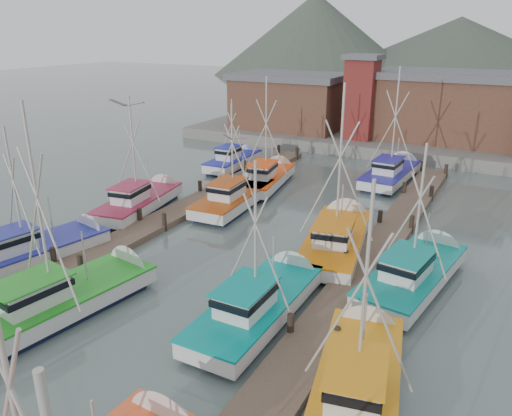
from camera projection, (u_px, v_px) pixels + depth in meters
The scene contains 21 objects.
ground at pixel (198, 286), 25.18m from camera, with size 260.00×260.00×0.00m, color #4A5957.
dock_left at pixel (143, 230), 31.56m from camera, with size 2.30×46.00×1.50m.
dock_right at pixel (357, 280), 25.36m from camera, with size 2.30×46.00×1.50m.
quay at pixel (386, 139), 55.65m from camera, with size 44.00×16.00×1.20m, color slate.
shed_left at pixel (289, 100), 57.59m from camera, with size 12.72×8.48×6.20m.
shed_center at pixel (447, 105), 51.60m from camera, with size 14.84×9.54×6.90m.
lookout_tower at pixel (361, 97), 51.53m from camera, with size 3.60×3.60×8.50m.
distant_hills at pixel (420, 76), 132.47m from camera, with size 175.00×140.00×42.00m.
boat_4 at pixel (69, 297), 22.79m from camera, with size 4.41×10.06×10.54m.
boat_5 at pixel (263, 302), 22.39m from camera, with size 3.34×9.13×8.16m.
boat_6 at pixel (38, 250), 27.60m from camera, with size 4.58×9.51×8.50m.
boat_7 at pixel (359, 377), 17.58m from camera, with size 4.31×9.11×8.90m.
boat_8 at pixel (237, 196), 36.41m from camera, with size 3.36×9.23×8.23m.
boat_9 at pixel (338, 237), 29.31m from camera, with size 4.65×10.13×10.50m.
boat_10 at pixel (143, 200), 35.56m from camera, with size 3.96×8.98×8.83m.
boat_11 at pixel (416, 272), 25.15m from camera, with size 4.17×9.45×8.21m.
boat_12 at pixel (268, 177), 41.02m from camera, with size 3.94×9.01×9.54m.
boat_13 at pixel (393, 173), 42.26m from camera, with size 4.08×9.38×10.28m.
boat_14 at pixel (236, 160), 46.29m from camera, with size 2.88×7.82×6.92m.
gull_near at pixel (127, 104), 17.07m from camera, with size 1.55×0.62×0.24m.
gull_far at pixel (234, 138), 25.99m from camera, with size 1.54×0.66×0.24m.
Camera 1 is at (13.09, -18.32, 12.29)m, focal length 35.00 mm.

